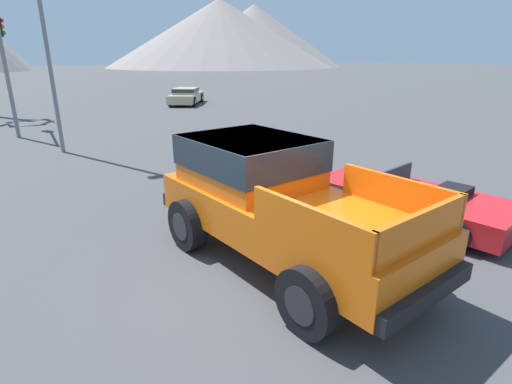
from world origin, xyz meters
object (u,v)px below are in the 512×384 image
(traffic_light_main, at_px, (2,45))
(parked_car_tan, at_px, (186,96))
(orange_pickup_truck, at_px, (273,194))
(red_convertible_car, at_px, (411,200))

(traffic_light_main, bearing_deg, parked_car_tan, -58.27)
(orange_pickup_truck, height_order, traffic_light_main, traffic_light_main)
(orange_pickup_truck, xyz_separation_m, red_convertible_car, (3.50, -0.07, -0.73))
(red_convertible_car, bearing_deg, traffic_light_main, 100.89)
(parked_car_tan, relative_size, traffic_light_main, 0.89)
(red_convertible_car, bearing_deg, parked_car_tan, 68.08)
(orange_pickup_truck, distance_m, red_convertible_car, 3.58)
(orange_pickup_truck, bearing_deg, traffic_light_main, 94.65)
(traffic_light_main, bearing_deg, orange_pickup_truck, -167.07)
(parked_car_tan, distance_m, traffic_light_main, 13.07)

